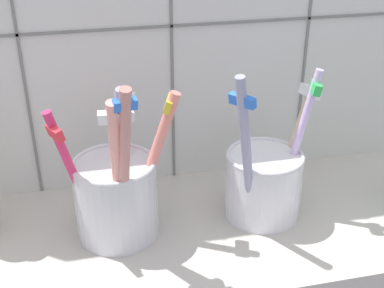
% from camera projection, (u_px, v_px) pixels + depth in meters
% --- Properties ---
extents(counter_slab, '(0.64, 0.22, 0.02)m').
position_uv_depth(counter_slab, '(194.00, 234.00, 0.55)').
color(counter_slab, '#BCB7AD').
rests_on(counter_slab, ground).
extents(tile_wall_back, '(0.64, 0.02, 0.45)m').
position_uv_depth(tile_wall_back, '(169.00, 8.00, 0.55)').
color(tile_wall_back, silver).
rests_on(tile_wall_back, ground).
extents(toothbrush_cup_left, '(0.13, 0.11, 0.18)m').
position_uv_depth(toothbrush_cup_left, '(117.00, 193.00, 0.51)').
color(toothbrush_cup_left, silver).
rests_on(toothbrush_cup_left, counter_slab).
extents(toothbrush_cup_right, '(0.12, 0.09, 0.18)m').
position_uv_depth(toothbrush_cup_right, '(264.00, 180.00, 0.55)').
color(toothbrush_cup_right, white).
rests_on(toothbrush_cup_right, counter_slab).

